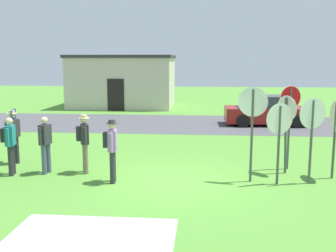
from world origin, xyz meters
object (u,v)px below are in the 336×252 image
(person_with_sunhat, at_px, (84,139))
(info_panel_leftmost, at_px, (14,126))
(parked_car_on_street, at_px, (266,112))
(person_in_dark_shirt, at_px, (112,146))
(stop_sign_low_front, at_px, (252,117))
(person_holding_notes, at_px, (13,134))
(stop_sign_nearest, at_px, (279,129))
(stop_sign_rear_right, at_px, (286,121))
(person_in_blue, at_px, (45,142))
(stop_sign_leaning_left, at_px, (290,113))
(stop_sign_far_back, at_px, (312,125))
(person_in_teal, at_px, (10,142))
(stop_sign_tallest, at_px, (335,125))

(person_with_sunhat, xyz_separation_m, info_panel_leftmost, (-2.57, 0.94, 0.20))
(parked_car_on_street, height_order, info_panel_leftmost, info_panel_leftmost)
(parked_car_on_street, height_order, person_in_dark_shirt, person_in_dark_shirt)
(stop_sign_low_front, height_order, person_holding_notes, stop_sign_low_front)
(parked_car_on_street, xyz_separation_m, stop_sign_low_front, (-1.92, -10.02, 1.11))
(stop_sign_nearest, relative_size, person_holding_notes, 1.26)
(person_with_sunhat, distance_m, person_in_dark_shirt, 1.33)
(stop_sign_rear_right, bearing_deg, info_panel_leftmost, 176.81)
(person_in_blue, height_order, person_in_dark_shirt, person_in_dark_shirt)
(person_holding_notes, bearing_deg, stop_sign_leaning_left, 1.05)
(stop_sign_rear_right, bearing_deg, person_holding_notes, 177.74)
(person_with_sunhat, bearing_deg, parked_car_on_street, 54.92)
(stop_sign_far_back, height_order, info_panel_leftmost, stop_sign_far_back)
(person_with_sunhat, height_order, info_panel_leftmost, info_panel_leftmost)
(parked_car_on_street, distance_m, person_holding_notes, 12.78)
(stop_sign_leaning_left, relative_size, person_in_teal, 1.52)
(info_panel_leftmost, bearing_deg, stop_sign_tallest, -5.12)
(stop_sign_nearest, xyz_separation_m, info_panel_leftmost, (-8.06, 1.56, -0.30))
(stop_sign_leaning_left, xyz_separation_m, person_in_blue, (-7.19, -1.10, -0.79))
(parked_car_on_street, relative_size, stop_sign_far_back, 1.86)
(person_in_dark_shirt, xyz_separation_m, person_in_teal, (-3.09, 0.45, -0.03))
(person_in_dark_shirt, height_order, person_in_teal, person_in_dark_shirt)
(stop_sign_rear_right, relative_size, person_with_sunhat, 1.33)
(stop_sign_rear_right, xyz_separation_m, stop_sign_far_back, (0.48, -0.95, 0.04))
(stop_sign_tallest, xyz_separation_m, person_in_dark_shirt, (-6.13, -0.92, -0.51))
(person_in_teal, bearing_deg, info_panel_leftmost, 110.40)
(stop_sign_nearest, height_order, person_in_teal, stop_sign_nearest)
(stop_sign_leaning_left, bearing_deg, person_in_dark_shirt, -160.34)
(person_in_blue, height_order, person_in_teal, same)
(person_in_dark_shirt, bearing_deg, parked_car_on_street, 61.32)
(stop_sign_leaning_left, distance_m, person_in_teal, 8.30)
(person_in_dark_shirt, bearing_deg, stop_sign_leaning_left, 19.66)
(stop_sign_leaning_left, height_order, stop_sign_tallest, stop_sign_leaning_left)
(stop_sign_rear_right, height_order, stop_sign_low_front, stop_sign_low_front)
(person_in_blue, bearing_deg, info_panel_leftmost, 143.34)
(stop_sign_leaning_left, relative_size, person_holding_notes, 1.48)
(stop_sign_far_back, bearing_deg, stop_sign_low_front, 178.27)
(stop_sign_far_back, relative_size, person_holding_notes, 1.35)
(person_in_dark_shirt, bearing_deg, person_in_teal, 171.70)
(person_in_blue, bearing_deg, stop_sign_nearest, -4.17)
(person_in_dark_shirt, relative_size, info_panel_leftmost, 0.99)
(person_in_teal, bearing_deg, stop_sign_low_front, -0.35)
(person_holding_notes, bearing_deg, person_in_dark_shirt, -24.75)
(stop_sign_nearest, distance_m, person_holding_notes, 8.19)
(parked_car_on_street, relative_size, person_in_teal, 2.57)
(person_in_blue, xyz_separation_m, person_with_sunhat, (1.11, 0.15, 0.06))
(stop_sign_rear_right, height_order, stop_sign_leaning_left, stop_sign_leaning_left)
(stop_sign_low_front, bearing_deg, stop_sign_far_back, -1.73)
(parked_car_on_street, height_order, person_in_blue, person_in_blue)
(stop_sign_rear_right, distance_m, stop_sign_low_front, 1.43)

